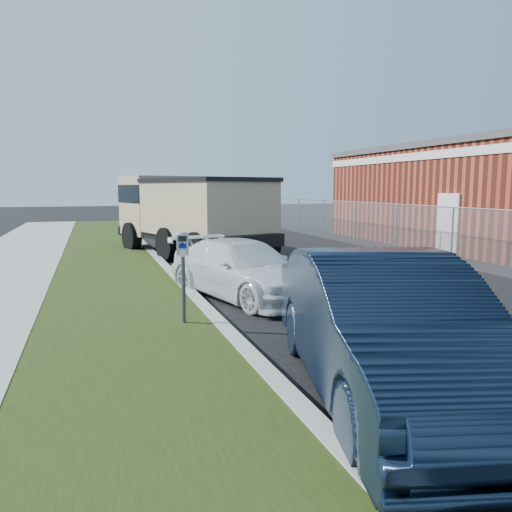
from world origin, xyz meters
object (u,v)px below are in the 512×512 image
object	(u,v)px
navy_sedan	(385,326)
white_wagon	(242,269)
parking_meter	(183,256)
dump_truck	(188,210)

from	to	relation	value
navy_sedan	white_wagon	bearing A→B (deg)	103.64
white_wagon	navy_sedan	world-z (taller)	navy_sedan
parking_meter	navy_sedan	xyz separation A→B (m)	(1.73, -3.39, -0.44)
white_wagon	parking_meter	bearing A→B (deg)	-145.50
parking_meter	dump_truck	xyz separation A→B (m)	(1.85, 9.39, 0.33)
parking_meter	navy_sedan	distance (m)	3.83
white_wagon	navy_sedan	bearing A→B (deg)	-107.70
parking_meter	dump_truck	distance (m)	9.58
parking_meter	white_wagon	size ratio (longest dim) A/B	0.36
white_wagon	dump_truck	world-z (taller)	dump_truck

